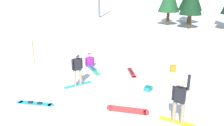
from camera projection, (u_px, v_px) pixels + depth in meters
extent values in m
plane|color=silver|center=(91.00, 101.00, 11.01)|extent=(800.00, 800.00, 0.00)
cube|color=yellow|center=(177.00, 122.00, 9.34)|extent=(1.50, 0.67, 0.02)
cylinder|color=gray|center=(174.00, 111.00, 9.28)|extent=(0.15, 0.15, 0.88)
cylinder|color=gray|center=(183.00, 113.00, 9.13)|extent=(0.15, 0.15, 0.88)
cube|color=black|center=(180.00, 95.00, 8.97)|extent=(0.45, 0.34, 0.60)
cylinder|color=black|center=(173.00, 93.00, 9.08)|extent=(0.11, 0.11, 0.58)
cylinder|color=black|center=(189.00, 83.00, 8.67)|extent=(0.11, 0.11, 0.60)
sphere|color=tan|center=(181.00, 84.00, 8.82)|extent=(0.24, 0.24, 0.24)
cube|color=black|center=(182.00, 82.00, 8.93)|extent=(0.17, 0.08, 0.08)
cube|color=#1E8CD8|center=(78.00, 85.00, 12.79)|extent=(1.28, 1.35, 0.02)
cylinder|color=gray|center=(80.00, 77.00, 12.74)|extent=(0.15, 0.15, 0.85)
cylinder|color=gray|center=(75.00, 78.00, 12.57)|extent=(0.15, 0.15, 0.85)
cube|color=black|center=(77.00, 64.00, 12.42)|extent=(0.45, 0.46, 0.61)
cylinder|color=black|center=(82.00, 63.00, 12.55)|extent=(0.11, 0.11, 0.58)
cylinder|color=black|center=(73.00, 65.00, 12.28)|extent=(0.11, 0.11, 0.58)
sphere|color=tan|center=(77.00, 56.00, 12.27)|extent=(0.24, 0.24, 0.24)
cube|color=black|center=(78.00, 56.00, 12.16)|extent=(0.14, 0.15, 0.08)
cube|color=#335184|center=(90.00, 66.00, 15.58)|extent=(0.46, 0.44, 0.10)
cylinder|color=#335184|center=(94.00, 68.00, 15.17)|extent=(0.59, 0.72, 0.14)
cylinder|color=#335184|center=(91.00, 68.00, 15.10)|extent=(0.59, 0.72, 0.14)
cube|color=#19B259|center=(94.00, 71.00, 14.81)|extent=(1.15, 1.40, 0.02)
cube|color=#8C1E8C|center=(90.00, 61.00, 15.48)|extent=(0.46, 0.43, 0.54)
cylinder|color=#8C1E8C|center=(93.00, 61.00, 15.57)|extent=(0.11, 0.11, 0.52)
cylinder|color=#8C1E8C|center=(86.00, 62.00, 15.38)|extent=(0.11, 0.11, 0.52)
sphere|color=tan|center=(89.00, 55.00, 15.34)|extent=(0.24, 0.24, 0.24)
sphere|color=#8C1E8C|center=(89.00, 54.00, 15.32)|extent=(0.20, 0.20, 0.20)
cube|color=#1E8CD8|center=(35.00, 103.00, 10.80)|extent=(1.56, 0.38, 0.02)
cylinder|color=#1E8CD8|center=(20.00, 102.00, 10.94)|extent=(0.31, 0.31, 0.02)
cylinder|color=#1E8CD8|center=(51.00, 105.00, 10.67)|extent=(0.31, 0.31, 0.02)
cube|color=black|center=(30.00, 102.00, 10.83)|extent=(0.21, 0.15, 0.07)
cube|color=black|center=(40.00, 103.00, 10.75)|extent=(0.21, 0.15, 0.07)
cube|color=red|center=(132.00, 73.00, 14.51)|extent=(0.78, 1.44, 0.02)
cylinder|color=red|center=(129.00, 69.00, 15.19)|extent=(0.38, 0.38, 0.02)
cylinder|color=red|center=(134.00, 77.00, 13.84)|extent=(0.38, 0.38, 0.02)
cube|color=black|center=(131.00, 71.00, 14.70)|extent=(0.20, 0.24, 0.07)
cube|color=black|center=(132.00, 73.00, 14.30)|extent=(0.20, 0.24, 0.07)
cube|color=red|center=(127.00, 110.00, 10.00)|extent=(1.56, 0.08, 0.27)
cylinder|color=red|center=(146.00, 112.00, 9.83)|extent=(0.27, 0.08, 0.27)
cylinder|color=red|center=(110.00, 108.00, 10.18)|extent=(0.27, 0.08, 0.27)
cube|color=black|center=(133.00, 110.00, 9.99)|extent=(0.20, 0.10, 0.15)
cube|color=black|center=(122.00, 109.00, 10.10)|extent=(0.20, 0.10, 0.15)
cube|color=#1E7A7F|center=(148.00, 89.00, 12.11)|extent=(0.46, 0.53, 0.21)
cube|color=#165B5F|center=(148.00, 87.00, 12.02)|extent=(0.28, 0.27, 0.07)
cylinder|color=black|center=(150.00, 87.00, 12.30)|extent=(0.07, 0.12, 0.02)
cube|color=orange|center=(173.00, 69.00, 14.59)|extent=(0.37, 0.30, 0.44)
cube|color=#A85613|center=(172.00, 69.00, 14.74)|extent=(0.23, 0.14, 0.20)
cylinder|color=black|center=(173.00, 65.00, 14.52)|extent=(0.12, 0.07, 0.02)
cylinder|color=orange|center=(33.00, 52.00, 15.95)|extent=(0.06, 0.06, 1.67)
cylinder|color=#472D19|center=(168.00, 19.00, 30.92)|extent=(0.39, 0.39, 1.71)
cylinder|color=#472D19|center=(189.00, 17.00, 32.48)|extent=(0.40, 0.40, 1.76)
cylinder|color=#472D19|center=(189.00, 22.00, 28.64)|extent=(0.37, 0.37, 1.65)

